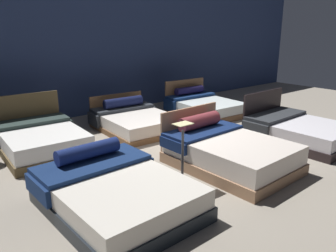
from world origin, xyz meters
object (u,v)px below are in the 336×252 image
Objects in this scene: bed_1 at (228,152)px; price_sign at (182,163)px; bed_0 at (115,192)px; bed_2 at (298,131)px; bed_3 at (41,140)px; bed_4 at (135,120)px; bed_5 at (203,106)px.

bed_1 is 1.14m from price_sign.
bed_0 is 2.30m from bed_1.
bed_1 is at bearing 177.03° from bed_2.
bed_2 is 5.38m from bed_3.
price_sign reaches higher than bed_2.
bed_3 reaches higher than bed_4.
bed_3 is at bearing -175.74° from bed_5.
bed_4 is 3.20m from price_sign.
bed_0 is 1.09× the size of bed_3.
bed_4 is at bearing 50.42° from bed_0.
bed_1 is 3.65m from bed_3.
bed_3 is 2.29m from bed_4.
bed_0 is at bearing 178.58° from bed_1.
bed_1 is at bearing 3.59° from price_sign.
price_sign is (-1.13, -0.07, 0.11)m from bed_1.
bed_5 reaches higher than bed_4.
bed_2 reaches higher than bed_4.
bed_2 reaches higher than bed_0.
bed_2 is (4.53, -0.03, -0.01)m from bed_0.
bed_3 reaches higher than bed_0.
bed_3 is 3.13m from price_sign.
bed_5 is at bearing 86.33° from bed_2.
bed_2 is 3.37m from price_sign.
bed_3 is 0.99× the size of bed_5.
bed_2 is 1.03× the size of bed_3.
price_sign is at bearing 178.59° from bed_2.
bed_4 is at bearing -176.89° from bed_5.
bed_0 is at bearing -86.88° from bed_3.
bed_2 is at bearing 0.50° from price_sign.
bed_5 is 1.97× the size of price_sign.
bed_1 is at bearing -86.64° from bed_4.
bed_1 is 3.74m from bed_5.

